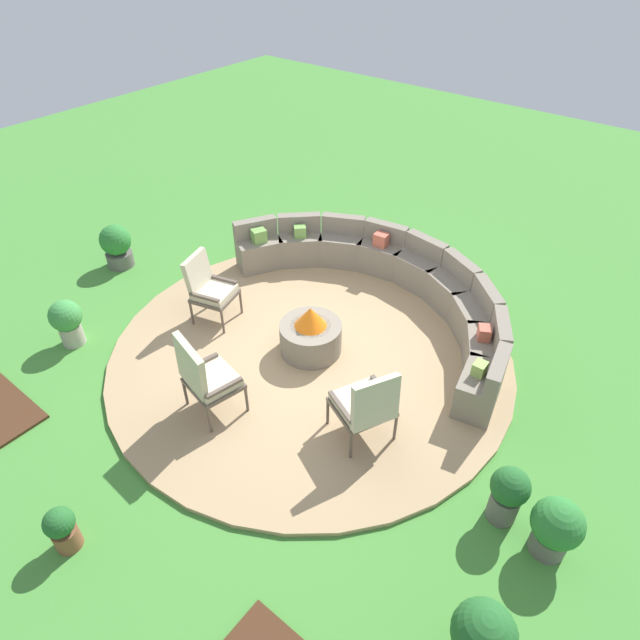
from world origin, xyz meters
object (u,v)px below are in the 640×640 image
(potted_plant_0, at_px, (67,321))
(potted_plant_4, at_px, (482,637))
(curved_stone_bench, at_px, (391,283))
(potted_plant_1, at_px, (508,493))
(lounge_chair_front_right, at_px, (204,376))
(lounge_chair_front_left, at_px, (209,287))
(potted_plant_2, at_px, (116,245))
(lounge_chair_back_left, at_px, (367,404))
(potted_plant_3, at_px, (556,527))
(potted_plant_5, at_px, (62,528))
(fire_pit, at_px, (311,334))

(potted_plant_0, xyz_separation_m, potted_plant_4, (6.15, -0.19, 0.03))
(curved_stone_bench, distance_m, potted_plant_0, 4.58)
(curved_stone_bench, xyz_separation_m, potted_plant_1, (2.83, -2.32, 0.01))
(potted_plant_0, bearing_deg, lounge_chair_front_right, 6.56)
(lounge_chair_front_left, distance_m, lounge_chair_front_right, 1.84)
(lounge_chair_front_right, height_order, potted_plant_2, lounge_chair_front_right)
(curved_stone_bench, relative_size, potted_plant_2, 6.58)
(lounge_chair_back_left, height_order, potted_plant_4, lounge_chair_back_left)
(potted_plant_3, bearing_deg, potted_plant_5, -141.99)
(curved_stone_bench, height_order, potted_plant_1, curved_stone_bench)
(potted_plant_5, bearing_deg, lounge_chair_front_left, 114.76)
(lounge_chair_front_left, relative_size, lounge_chair_front_right, 0.86)
(fire_pit, relative_size, potted_plant_5, 1.56)
(fire_pit, xyz_separation_m, potted_plant_5, (-0.07, -3.60, -0.04))
(curved_stone_bench, bearing_deg, lounge_chair_front_left, -132.87)
(fire_pit, relative_size, curved_stone_bench, 0.17)
(lounge_chair_front_right, height_order, potted_plant_3, lounge_chair_front_right)
(lounge_chair_front_right, distance_m, potted_plant_1, 3.43)
(potted_plant_5, bearing_deg, fire_pit, 88.86)
(lounge_chair_front_right, relative_size, potted_plant_4, 1.57)
(potted_plant_2, bearing_deg, potted_plant_0, -53.91)
(potted_plant_0, height_order, potted_plant_3, potted_plant_0)
(lounge_chair_front_right, relative_size, potted_plant_1, 1.71)
(lounge_chair_front_left, relative_size, lounge_chair_back_left, 1.00)
(fire_pit, bearing_deg, potted_plant_1, -13.09)
(potted_plant_0, xyz_separation_m, potted_plant_1, (5.78, 1.18, -0.00))
(potted_plant_0, distance_m, potted_plant_2, 2.00)
(lounge_chair_front_left, relative_size, potted_plant_3, 1.49)
(fire_pit, bearing_deg, lounge_chair_back_left, -28.50)
(potted_plant_3, height_order, potted_plant_5, potted_plant_3)
(fire_pit, xyz_separation_m, lounge_chair_front_right, (-0.24, -1.60, 0.31))
(curved_stone_bench, relative_size, potted_plant_3, 7.08)
(lounge_chair_front_left, bearing_deg, lounge_chair_back_left, 66.46)
(curved_stone_bench, distance_m, potted_plant_2, 4.54)
(potted_plant_0, distance_m, potted_plant_5, 3.15)
(lounge_chair_front_right, relative_size, potted_plant_0, 1.70)
(potted_plant_4, bearing_deg, potted_plant_0, 178.19)
(lounge_chair_front_right, bearing_deg, potted_plant_1, 27.03)
(lounge_chair_front_right, bearing_deg, fire_pit, 93.21)
(lounge_chair_front_right, distance_m, potted_plant_3, 3.89)
(curved_stone_bench, xyz_separation_m, lounge_chair_front_right, (-0.48, -3.22, 0.26))
(potted_plant_5, bearing_deg, potted_plant_3, 38.01)
(lounge_chair_back_left, relative_size, potted_plant_4, 1.35)
(potted_plant_5, bearing_deg, lounge_chair_back_left, 62.20)
(potted_plant_4, bearing_deg, lounge_chair_front_left, 160.73)
(lounge_chair_back_left, xyz_separation_m, potted_plant_5, (-1.49, -2.83, -0.30))
(potted_plant_2, bearing_deg, potted_plant_4, -13.86)
(curved_stone_bench, height_order, lounge_chair_front_left, lounge_chair_front_left)
(potted_plant_1, distance_m, potted_plant_4, 1.42)
(potted_plant_2, distance_m, potted_plant_3, 7.46)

